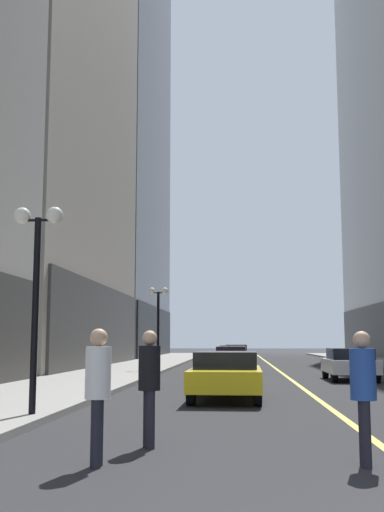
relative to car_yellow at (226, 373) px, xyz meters
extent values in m
plane|color=#262628|center=(2.55, 21.09, -0.72)|extent=(200.00, 200.00, 0.00)
cube|color=gray|center=(-5.70, 21.09, -0.65)|extent=(4.50, 78.00, 0.15)
cube|color=#E5D64C|center=(2.55, 21.09, -0.72)|extent=(0.16, 70.00, 0.01)
cube|color=#3A3935|center=(-8.05, 20.59, 1.78)|extent=(0.50, 22.80, 5.00)
cube|color=#212327|center=(-8.05, 46.09, 1.78)|extent=(0.50, 24.70, 5.00)
cube|color=#3A3935|center=(13.15, 46.09, 1.78)|extent=(0.50, 24.70, 5.00)
cube|color=yellow|center=(0.00, -0.07, -0.13)|extent=(1.97, 4.54, 0.55)
cube|color=black|center=(0.00, 0.16, 0.35)|extent=(1.71, 2.55, 0.50)
cylinder|color=black|center=(0.81, -1.66, -0.40)|extent=(0.23, 0.64, 0.64)
cylinder|color=black|center=(-0.86, -1.64, -0.40)|extent=(0.23, 0.64, 0.64)
cylinder|color=black|center=(0.85, 1.50, -0.40)|extent=(0.23, 0.64, 0.64)
cylinder|color=black|center=(-0.82, 1.53, -0.40)|extent=(0.23, 0.64, 0.64)
cube|color=silver|center=(4.93, 8.99, -0.13)|extent=(1.92, 4.03, 0.55)
cube|color=black|center=(4.92, 8.79, 0.35)|extent=(1.67, 2.26, 0.50)
cylinder|color=black|center=(4.13, 10.40, -0.40)|extent=(0.23, 0.64, 0.64)
cylinder|color=black|center=(5.76, 10.38, -0.40)|extent=(0.23, 0.64, 0.64)
cylinder|color=black|center=(4.09, 7.60, -0.40)|extent=(0.23, 0.64, 0.64)
cylinder|color=black|center=(5.73, 7.58, -0.40)|extent=(0.23, 0.64, 0.64)
cube|color=#B21919|center=(-0.02, 16.26, -0.13)|extent=(1.83, 4.79, 0.55)
cube|color=black|center=(-0.01, 16.50, 0.35)|extent=(1.58, 2.69, 0.50)
cylinder|color=black|center=(0.70, 14.58, -0.40)|extent=(0.23, 0.64, 0.64)
cylinder|color=black|center=(-0.80, 14.61, -0.40)|extent=(0.23, 0.64, 0.64)
cylinder|color=black|center=(0.76, 17.91, -0.40)|extent=(0.23, 0.64, 0.64)
cylinder|color=black|center=(-0.74, 17.94, -0.40)|extent=(0.23, 0.64, 0.64)
cube|color=#B7B7BC|center=(-0.03, 23.93, -0.13)|extent=(2.03, 4.30, 0.55)
cube|color=black|center=(-0.03, 24.15, 0.35)|extent=(1.76, 2.42, 0.50)
cylinder|color=black|center=(0.85, 22.46, -0.40)|extent=(0.23, 0.64, 0.64)
cylinder|color=black|center=(-0.84, 22.43, -0.40)|extent=(0.23, 0.64, 0.64)
cylinder|color=black|center=(0.79, 25.44, -0.40)|extent=(0.23, 0.64, 0.64)
cylinder|color=black|center=(-0.91, 25.40, -0.40)|extent=(0.23, 0.64, 0.64)
cube|color=navy|center=(0.18, 32.92, -0.13)|extent=(1.97, 4.32, 0.55)
cube|color=black|center=(0.17, 33.13, 0.35)|extent=(1.70, 2.43, 0.50)
cylinder|color=black|center=(1.03, 31.44, -0.40)|extent=(0.24, 0.65, 0.64)
cylinder|color=black|center=(-0.59, 31.40, -0.40)|extent=(0.24, 0.65, 0.64)
cylinder|color=black|center=(0.95, 34.43, -0.40)|extent=(0.24, 0.65, 0.64)
cylinder|color=black|center=(-0.67, 34.39, -0.40)|extent=(0.24, 0.65, 0.64)
cylinder|color=black|center=(1.97, -9.36, -0.30)|extent=(0.14, 0.14, 0.85)
cylinder|color=black|center=(1.99, -9.20, -0.30)|extent=(0.14, 0.14, 0.85)
cylinder|color=#234799|center=(1.98, -9.28, 0.46)|extent=(0.37, 0.37, 0.67)
sphere|color=tan|center=(1.98, -9.28, 0.92)|extent=(0.23, 0.23, 0.23)
cylinder|color=black|center=(-1.00, -8.13, -0.29)|extent=(0.14, 0.14, 0.86)
cylinder|color=black|center=(-1.06, -7.99, -0.29)|extent=(0.14, 0.14, 0.86)
cylinder|color=black|center=(-1.03, -8.06, 0.49)|extent=(0.45, 0.45, 0.68)
sphere|color=tan|center=(-1.03, -8.06, 0.94)|extent=(0.23, 0.23, 0.23)
cylinder|color=black|center=(-1.50, -9.63, -0.29)|extent=(0.14, 0.14, 0.87)
cylinder|color=black|center=(-1.51, -9.47, -0.29)|extent=(0.14, 0.14, 0.87)
cylinder|color=silver|center=(-1.51, -9.55, 0.49)|extent=(0.36, 0.36, 0.68)
sphere|color=tan|center=(-1.51, -9.55, 0.95)|extent=(0.23, 0.23, 0.23)
cylinder|color=black|center=(-3.85, -5.04, 1.38)|extent=(0.14, 0.14, 4.20)
cylinder|color=black|center=(-3.85, -5.04, 3.43)|extent=(0.80, 0.06, 0.06)
sphere|color=white|center=(-4.20, -5.04, 3.53)|extent=(0.36, 0.36, 0.36)
sphere|color=white|center=(-3.50, -5.04, 3.53)|extent=(0.36, 0.36, 0.36)
cylinder|color=black|center=(-3.85, 15.38, 1.38)|extent=(0.14, 0.14, 4.20)
cylinder|color=black|center=(-3.85, 15.38, 3.43)|extent=(0.80, 0.06, 0.06)
sphere|color=white|center=(-4.20, 15.38, 3.53)|extent=(0.36, 0.36, 0.36)
sphere|color=white|center=(-3.50, 15.38, 3.53)|extent=(0.36, 0.36, 0.36)
camera|label=1|loc=(0.34, -17.92, 0.90)|focal=44.47mm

